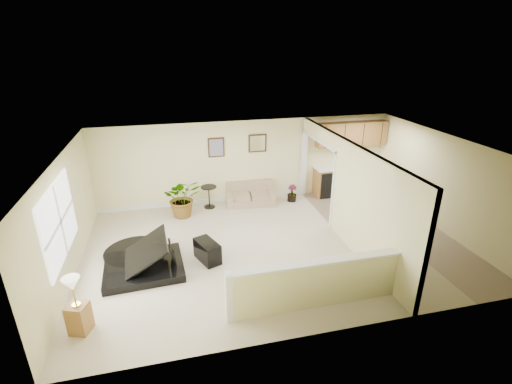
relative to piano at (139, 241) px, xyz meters
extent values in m
plane|color=beige|center=(3.10, 0.18, -0.65)|extent=(9.00, 9.00, 0.00)
cube|color=beige|center=(3.10, 3.18, 0.60)|extent=(9.00, 0.04, 2.50)
cube|color=beige|center=(3.10, -2.82, 0.60)|extent=(9.00, 0.04, 2.50)
cube|color=beige|center=(-1.40, 0.18, 0.60)|extent=(0.04, 6.00, 2.50)
cube|color=beige|center=(7.60, 0.18, 0.60)|extent=(0.04, 6.00, 2.50)
cube|color=silver|center=(3.10, 0.18, 1.85)|extent=(9.00, 6.00, 0.04)
cube|color=#9B9069|center=(6.25, 0.18, -0.65)|extent=(2.70, 6.00, 0.01)
cube|color=beige|center=(4.90, -1.02, 0.60)|extent=(0.12, 3.60, 2.50)
cube|color=beige|center=(4.90, 1.95, 1.65)|extent=(0.12, 2.35, 0.40)
cube|color=beige|center=(3.25, -2.12, -0.18)|extent=(3.30, 0.12, 0.95)
cube|color=silver|center=(3.25, -2.12, 0.31)|extent=(3.40, 0.22, 0.05)
cube|color=silver|center=(1.60, -2.12, -0.15)|extent=(0.14, 0.14, 1.00)
cube|color=white|center=(-1.38, -0.32, 0.80)|extent=(0.05, 2.15, 1.45)
cube|color=#332012|center=(2.15, 3.15, 1.10)|extent=(0.48, 0.03, 0.58)
cube|color=#915C71|center=(2.15, 3.13, 1.10)|extent=(0.40, 0.01, 0.50)
cube|color=#332012|center=(3.40, 3.15, 1.15)|extent=(0.55, 0.03, 0.55)
cube|color=silver|center=(3.40, 3.13, 1.15)|extent=(0.46, 0.01, 0.46)
cube|color=#986131|center=(6.40, 2.88, -0.20)|extent=(2.30, 0.60, 0.90)
cube|color=silver|center=(6.40, 2.88, 0.27)|extent=(2.36, 0.65, 0.04)
cube|color=black|center=(5.60, 2.87, -0.22)|extent=(0.60, 0.60, 0.84)
cube|color=#986131|center=(6.40, 3.00, 1.30)|extent=(2.30, 0.35, 0.75)
cube|color=black|center=(0.04, -0.16, 0.22)|extent=(1.73, 1.52, 0.34)
cylinder|color=black|center=(-0.13, 0.47, 0.22)|extent=(1.41, 1.41, 0.34)
cube|color=white|center=(1.02, -0.16, 0.18)|extent=(0.32, 1.15, 0.02)
cube|color=black|center=(-0.07, -0.04, 0.53)|extent=(1.38, 1.39, 0.77)
cube|color=black|center=(1.44, -0.07, -0.42)|extent=(0.60, 0.79, 0.47)
cube|color=tan|center=(3.10, 2.83, -0.45)|extent=(1.55, 0.99, 0.41)
cube|color=tan|center=(3.10, 3.15, -0.03)|extent=(1.48, 0.36, 0.43)
cube|color=tan|center=(2.45, 2.83, -0.17)|extent=(0.27, 0.84, 0.16)
cube|color=tan|center=(3.74, 2.83, -0.17)|extent=(0.27, 0.84, 0.16)
cylinder|color=black|center=(1.83, 2.82, -0.64)|extent=(0.33, 0.33, 0.03)
cylinder|color=black|center=(1.83, 2.82, -0.32)|extent=(0.03, 0.03, 0.65)
cylinder|color=black|center=(1.83, 2.82, 0.00)|extent=(0.46, 0.46, 0.03)
cylinder|color=black|center=(1.05, 2.41, -0.54)|extent=(0.32, 0.32, 0.23)
imported|color=#154718|center=(1.05, 2.41, -0.09)|extent=(1.06, 0.94, 1.13)
cylinder|color=black|center=(4.40, 2.69, -0.56)|extent=(0.27, 0.27, 0.19)
imported|color=#154718|center=(4.40, 2.69, -0.39)|extent=(0.39, 0.39, 0.53)
cube|color=#986131|center=(-0.95, -1.78, -0.38)|extent=(0.41, 0.41, 0.55)
cylinder|color=gold|center=(-0.95, -1.78, -0.09)|extent=(0.15, 0.15, 0.02)
cylinder|color=gold|center=(-0.95, -1.78, 0.09)|extent=(0.03, 0.03, 0.37)
cone|color=beige|center=(-0.95, -1.78, 0.32)|extent=(0.29, 0.29, 0.24)
camera|label=1|loc=(0.80, -7.38, 4.02)|focal=26.00mm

